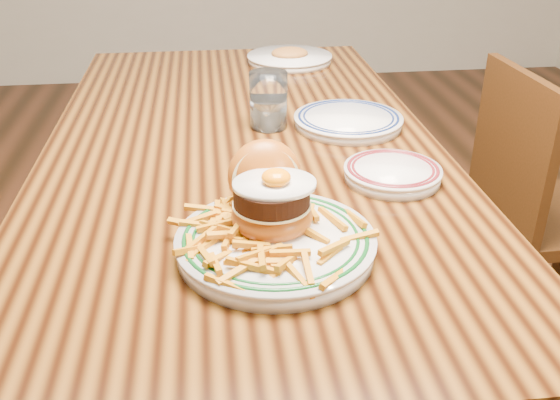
{
  "coord_description": "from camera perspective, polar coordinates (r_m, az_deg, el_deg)",
  "views": [
    {
      "loc": [
        -0.07,
        -1.27,
        1.27
      ],
      "look_at": [
        0.03,
        -0.44,
        0.83
      ],
      "focal_mm": 40.0,
      "sensor_mm": 36.0,
      "label": 1
    }
  ],
  "objects": [
    {
      "name": "floor",
      "position": [
        1.8,
        -2.77,
        -17.19
      ],
      "size": [
        6.0,
        6.0,
        0.0
      ],
      "primitive_type": "plane",
      "color": "black",
      "rests_on": "ground"
    },
    {
      "name": "side_plate",
      "position": [
        1.2,
        10.25,
        2.52
      ],
      "size": [
        0.19,
        0.19,
        0.03
      ],
      "rotation": [
        0.0,
        0.0,
        0.3
      ],
      "color": "silver",
      "rests_on": "table"
    },
    {
      "name": "main_plate",
      "position": [
        0.96,
        -0.58,
        -2.26
      ],
      "size": [
        0.31,
        0.32,
        0.15
      ],
      "rotation": [
        0.0,
        0.0,
        0.04
      ],
      "color": "silver",
      "rests_on": "table"
    },
    {
      "name": "rear_plate",
      "position": [
        1.46,
        6.25,
        7.28
      ],
      "size": [
        0.25,
        0.25,
        0.03
      ],
      "rotation": [
        0.0,
        0.0,
        0.15
      ],
      "color": "silver",
      "rests_on": "table"
    },
    {
      "name": "table",
      "position": [
        1.41,
        -3.37,
        2.19
      ],
      "size": [
        0.85,
        1.6,
        0.75
      ],
      "color": "black",
      "rests_on": "floor"
    },
    {
      "name": "far_plate",
      "position": [
        1.97,
        0.88,
        12.88
      ],
      "size": [
        0.26,
        0.26,
        0.05
      ],
      "rotation": [
        0.0,
        0.0,
        0.06
      ],
      "color": "silver",
      "rests_on": "table"
    },
    {
      "name": "water_glass",
      "position": [
        1.43,
        -1.06,
        8.81
      ],
      "size": [
        0.09,
        0.09,
        0.13
      ],
      "color": "white",
      "rests_on": "table"
    },
    {
      "name": "chair_right",
      "position": [
        1.9,
        22.56,
        -0.36
      ],
      "size": [
        0.4,
        0.4,
        0.83
      ],
      "rotation": [
        0.0,
        0.0,
        3.17
      ],
      "color": "#3E1F0C",
      "rests_on": "floor"
    }
  ]
}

